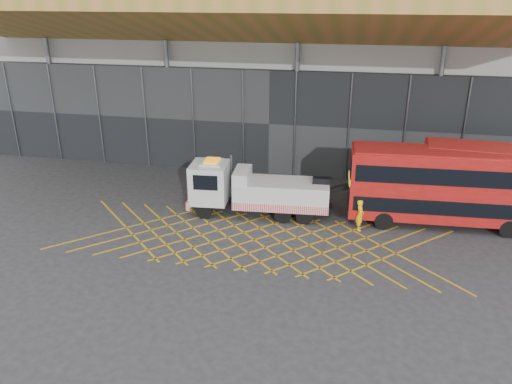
# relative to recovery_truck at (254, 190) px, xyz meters

# --- Properties ---
(ground_plane) EXTENTS (120.00, 120.00, 0.00)m
(ground_plane) POSITION_rel_recovery_truck_xyz_m (-2.45, -3.52, -1.69)
(ground_plane) COLOR #29292B
(road_markings) EXTENTS (23.16, 7.16, 0.01)m
(road_markings) POSITION_rel_recovery_truck_xyz_m (0.75, -3.52, -1.68)
(road_markings) COLOR #C78E12
(road_markings) RESTS_ON ground_plane
(construction_building) EXTENTS (55.00, 23.97, 18.00)m
(construction_building) POSITION_rel_recovery_truck_xyz_m (-0.53, 14.88, 7.29)
(construction_building) COLOR gray
(construction_building) RESTS_ON ground_plane
(recovery_truck) EXTENTS (10.52, 3.08, 3.65)m
(recovery_truck) POSITION_rel_recovery_truck_xyz_m (0.00, 0.00, 0.00)
(recovery_truck) COLOR black
(recovery_truck) RESTS_ON ground_plane
(bus_towed) EXTENTS (11.90, 3.34, 4.79)m
(bus_towed) POSITION_rel_recovery_truck_xyz_m (11.79, 0.85, 0.97)
(bus_towed) COLOR #9E0F0C
(bus_towed) RESTS_ON ground_plane
(worker) EXTENTS (0.51, 0.73, 1.93)m
(worker) POSITION_rel_recovery_truck_xyz_m (6.70, -0.91, -0.72)
(worker) COLOR yellow
(worker) RESTS_ON ground_plane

